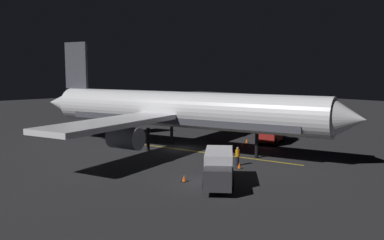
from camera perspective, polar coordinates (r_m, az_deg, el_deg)
ground_plane at (r=47.89m, az=-1.63°, el=-4.07°), size 180.00×180.00×0.20m
apron_guide_stripe at (r=45.59m, az=2.52°, el=-4.50°), size 4.89×20.12×0.01m
airliner at (r=47.58m, az=-2.29°, el=1.25°), size 34.82×39.73×12.41m
baggage_truck at (r=33.07m, az=3.61°, el=-6.49°), size 6.21×5.90×2.63m
catering_truck at (r=52.76m, az=10.86°, el=-1.59°), size 6.67×4.01×2.63m
ground_crew_worker at (r=39.99m, az=6.14°, el=-4.85°), size 0.40×0.40×1.74m
traffic_cone_near_left at (r=38.91m, az=6.39°, el=-6.15°), size 0.50×0.50×0.55m
traffic_cone_near_right at (r=49.34m, az=6.77°, el=-3.38°), size 0.50×0.50×0.55m
traffic_cone_under_wing at (r=34.31m, az=-1.06°, el=-7.88°), size 0.50×0.50×0.55m
traffic_cone_far at (r=52.34m, az=7.39°, el=-2.80°), size 0.50×0.50×0.55m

